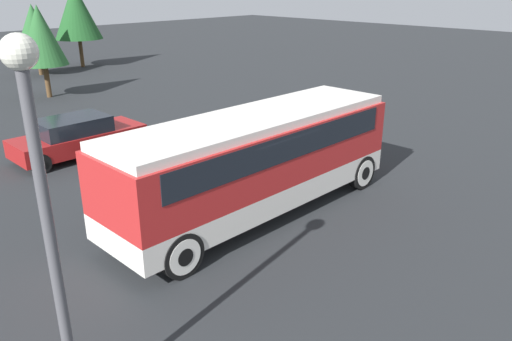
% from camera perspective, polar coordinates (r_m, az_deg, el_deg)
% --- Properties ---
extents(ground_plane, '(120.00, 120.00, 0.00)m').
position_cam_1_polar(ground_plane, '(14.31, -0.00, -4.85)').
color(ground_plane, '#26282B').
extents(tour_bus, '(9.05, 2.54, 2.88)m').
position_cam_1_polar(tour_bus, '(13.70, 0.28, 1.83)').
color(tour_bus, silver).
rests_on(tour_bus, ground_plane).
extents(parked_car_near, '(4.77, 1.97, 1.49)m').
position_cam_1_polar(parked_car_near, '(19.84, -19.72, 3.68)').
color(parked_car_near, maroon).
rests_on(parked_car_near, ground_plane).
extents(parked_car_mid, '(4.10, 1.95, 1.33)m').
position_cam_1_polar(parked_car_mid, '(17.80, -10.14, 2.44)').
color(parked_car_mid, '#BCBCC1').
rests_on(parked_car_mid, ground_plane).
extents(lamp_post, '(0.44, 0.44, 5.68)m').
position_cam_1_polar(lamp_post, '(6.93, -23.26, -2.05)').
color(lamp_post, '#515156').
rests_on(lamp_post, ground_plane).
extents(tree_left, '(2.58, 2.58, 5.00)m').
position_cam_1_polar(tree_left, '(30.39, -23.40, 13.97)').
color(tree_left, brown).
rests_on(tree_left, ground_plane).
extents(tree_center, '(3.43, 3.43, 6.03)m').
position_cam_1_polar(tree_center, '(40.66, -19.86, 16.74)').
color(tree_center, brown).
rests_on(tree_center, ground_plane).
extents(tree_right, '(2.93, 2.93, 4.73)m').
position_cam_1_polar(tree_right, '(38.19, -23.99, 14.51)').
color(tree_right, brown).
rests_on(tree_right, ground_plane).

